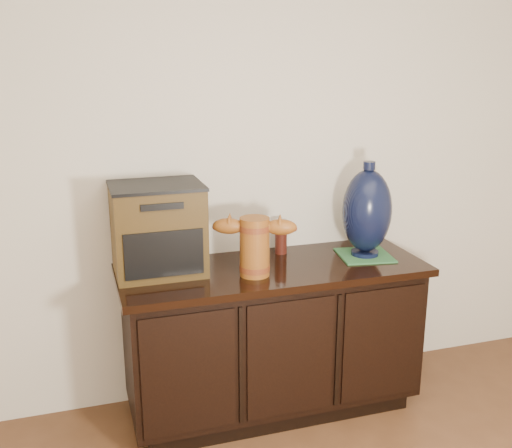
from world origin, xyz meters
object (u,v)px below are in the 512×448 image
object	(u,v)px
terracotta_vessel	(255,243)
tv_radio	(158,229)
spray_can	(281,237)
sideboard	(272,337)
lamp_base	(367,211)

from	to	relation	value
terracotta_vessel	tv_radio	distance (m)	0.44
terracotta_vessel	spray_can	size ratio (longest dim) A/B	2.13
terracotta_vessel	spray_can	world-z (taller)	terracotta_vessel
sideboard	tv_radio	xyz separation A→B (m)	(-0.52, 0.09, 0.58)
tv_radio	lamp_base	distance (m)	1.01
lamp_base	spray_can	bearing A→B (deg)	156.02
spray_can	lamp_base	bearing A→B (deg)	-23.98
lamp_base	spray_can	distance (m)	0.44
sideboard	lamp_base	size ratio (longest dim) A/B	3.11
terracotta_vessel	tv_radio	bearing A→B (deg)	178.58
terracotta_vessel	lamp_base	xyz separation A→B (m)	(0.61, 0.09, 0.08)
sideboard	spray_can	distance (m)	0.50
terracotta_vessel	spray_can	distance (m)	0.35
sideboard	tv_radio	bearing A→B (deg)	170.48
tv_radio	lamp_base	xyz separation A→B (m)	(1.01, -0.08, 0.02)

